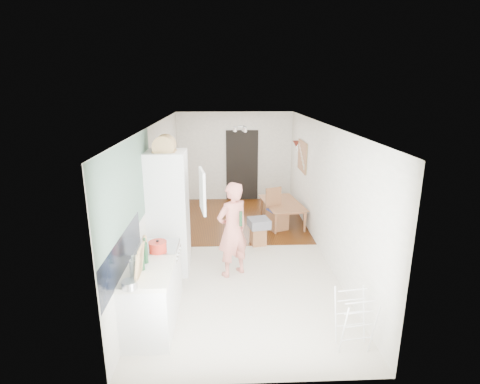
{
  "coord_description": "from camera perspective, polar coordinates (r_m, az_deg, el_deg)",
  "views": [
    {
      "loc": [
        -0.3,
        -6.9,
        3.19
      ],
      "look_at": [
        0.0,
        0.2,
        1.16
      ],
      "focal_mm": 28.0,
      "sensor_mm": 36.0,
      "label": 1
    }
  ],
  "objects": [
    {
      "name": "bottle_b",
      "position": [
        5.14,
        -14.21,
        -8.99
      ],
      "size": [
        0.08,
        0.08,
        0.28
      ],
      "primitive_type": "cylinder",
      "rotation": [
        0.0,
        0.0,
        0.27
      ],
      "color": "#193D21",
      "rests_on": "worktop"
    },
    {
      "name": "drying_rack",
      "position": [
        5.09,
        17.0,
        -18.35
      ],
      "size": [
        0.43,
        0.4,
        0.75
      ],
      "primitive_type": null,
      "rotation": [
        0.0,
        0.0,
        0.13
      ],
      "color": "white",
      "rests_on": "floor"
    },
    {
      "name": "chopping_boards",
      "position": [
        4.74,
        -15.09,
        -10.37
      ],
      "size": [
        0.13,
        0.31,
        0.42
      ],
      "primitive_type": null,
      "rotation": [
        0.0,
        0.0,
        -0.3
      ],
      "color": "tan",
      "rests_on": "worktop"
    },
    {
      "name": "sage_wall_panel",
      "position": [
        5.24,
        -16.61,
        0.48
      ],
      "size": [
        0.02,
        3.0,
        1.3
      ],
      "primitive_type": "cube",
      "color": "slate",
      "rests_on": "room_shell"
    },
    {
      "name": "red_casserole",
      "position": [
        5.46,
        -12.42,
        -8.15
      ],
      "size": [
        0.27,
        0.27,
        0.15
      ],
      "primitive_type": "cylinder",
      "rotation": [
        0.0,
        0.0,
        0.06
      ],
      "color": "red",
      "rests_on": "cooker_top"
    },
    {
      "name": "stool",
      "position": [
        7.8,
        2.75,
        -6.69
      ],
      "size": [
        0.34,
        0.34,
        0.38
      ],
      "primitive_type": null,
      "rotation": [
        0.0,
        0.0,
        0.21
      ],
      "color": "#965934",
      "rests_on": "floor"
    },
    {
      "name": "held_bottle",
      "position": [
        6.17,
        0.12,
        -4.09
      ],
      "size": [
        0.05,
        0.05,
        0.25
      ],
      "primitive_type": "cylinder",
      "color": "#193D21",
      "rests_on": "person"
    },
    {
      "name": "pinboard_frame",
      "position": [
        9.14,
        9.41,
        5.4
      ],
      "size": [
        0.0,
        0.94,
        0.74
      ],
      "primitive_type": "cube",
      "color": "#965934",
      "rests_on": "room_shell"
    },
    {
      "name": "pepper_mill_front",
      "position": [
        5.35,
        -14.25,
        -8.33
      ],
      "size": [
        0.07,
        0.07,
        0.22
      ],
      "primitive_type": "cylinder",
      "rotation": [
        0.0,
        0.0,
        0.15
      ],
      "color": "tan",
      "rests_on": "worktop"
    },
    {
      "name": "bottle_c",
      "position": [
        4.82,
        -15.88,
        -11.2
      ],
      "size": [
        0.1,
        0.1,
        0.23
      ],
      "primitive_type": "cylinder",
      "rotation": [
        0.0,
        0.0,
        -0.07
      ],
      "color": "silver",
      "rests_on": "worktop"
    },
    {
      "name": "fridge_interior",
      "position": [
        6.37,
        -8.31,
        0.87
      ],
      "size": [
        0.02,
        0.52,
        0.66
      ],
      "primitive_type": "cube",
      "color": "white",
      "rests_on": "room_shell"
    },
    {
      "name": "fridge_door",
      "position": [
        6.06,
        -5.76,
        0.17
      ],
      "size": [
        0.14,
        0.56,
        0.7
      ],
      "primitive_type": "cube",
      "rotation": [
        0.0,
        0.0,
        -1.4
      ],
      "color": "white",
      "rests_on": "room_shell"
    },
    {
      "name": "range_cooker",
      "position": [
        5.88,
        -12.23,
        -12.32
      ],
      "size": [
        0.6,
        0.6,
        0.88
      ],
      "primitive_type": "cube",
      "color": "white",
      "rests_on": "room_shell"
    },
    {
      "name": "tile_splashback",
      "position": [
        4.97,
        -17.41,
        -9.03
      ],
      "size": [
        0.02,
        1.9,
        0.5
      ],
      "primitive_type": "cube",
      "color": "black",
      "rests_on": "room_shell"
    },
    {
      "name": "room_shell",
      "position": [
        7.17,
        0.05,
        0.26
      ],
      "size": [
        3.2,
        7.0,
        2.5
      ],
      "primitive_type": null,
      "color": "white",
      "rests_on": "ground"
    },
    {
      "name": "pepper_mill_back",
      "position": [
        5.45,
        -14.25,
        -7.95
      ],
      "size": [
        0.07,
        0.07,
        0.21
      ],
      "primitive_type": "cylinder",
      "rotation": [
        0.0,
        0.0,
        -0.35
      ],
      "color": "tan",
      "rests_on": "worktop"
    },
    {
      "name": "person",
      "position": [
        6.32,
        -1.17,
        -4.51
      ],
      "size": [
        0.86,
        0.79,
        1.96
      ],
      "primitive_type": "imported",
      "rotation": [
        0.0,
        0.0,
        3.74
      ],
      "color": "#D47767",
      "rests_on": "floor"
    },
    {
      "name": "bread_bin",
      "position": [
        6.23,
        -11.46,
        6.93
      ],
      "size": [
        0.41,
        0.39,
        0.19
      ],
      "primitive_type": null,
      "rotation": [
        0.0,
        0.0,
        0.13
      ],
      "color": "tan",
      "rests_on": "fridge_housing"
    },
    {
      "name": "doorway_recess",
      "position": [
        10.62,
        0.31,
        4.04
      ],
      "size": [
        0.9,
        0.04,
        2.0
      ],
      "primitive_type": "cube",
      "color": "black",
      "rests_on": "room_shell"
    },
    {
      "name": "cooker_top",
      "position": [
        5.68,
        -12.5,
        -8.22
      ],
      "size": [
        0.6,
        0.6,
        0.04
      ],
      "primitive_type": "cube",
      "color": "#B0B0B3",
      "rests_on": "room_shell"
    },
    {
      "name": "wood_floor_overlay",
      "position": [
        9.31,
        -0.45,
        -4.04
      ],
      "size": [
        3.2,
        3.3,
        0.01
      ],
      "primitive_type": "cube",
      "color": "#582B08",
      "rests_on": "room_shell"
    },
    {
      "name": "dining_table",
      "position": [
        9.02,
        6.54,
        -3.38
      ],
      "size": [
        0.87,
        1.34,
        0.44
      ],
      "primitive_type": "imported",
      "rotation": [
        0.0,
        0.0,
        1.71
      ],
      "color": "#965934",
      "rests_on": "floor"
    },
    {
      "name": "floor",
      "position": [
        7.61,
        0.04,
        -8.84
      ],
      "size": [
        3.2,
        7.0,
        0.01
      ],
      "primitive_type": "cube",
      "color": "beige",
      "rests_on": "ground"
    },
    {
      "name": "bottle_a",
      "position": [
        4.98,
        -14.71,
        -10.02
      ],
      "size": [
        0.06,
        0.06,
        0.27
      ],
      "primitive_type": "cylinder",
      "rotation": [
        0.0,
        0.0,
        0.02
      ],
      "color": "#193D21",
      "rests_on": "worktop"
    },
    {
      "name": "grey_drape",
      "position": [
        7.71,
        2.9,
        -4.76
      ],
      "size": [
        0.48,
        0.48,
        0.18
      ],
      "primitive_type": "cube",
      "rotation": [
        0.0,
        0.0,
        0.22
      ],
      "color": "slate",
      "rests_on": "stool"
    },
    {
      "name": "steel_pan",
      "position": [
        4.64,
        -16.48,
        -13.37
      ],
      "size": [
        0.2,
        0.2,
        0.09
      ],
      "primitive_type": "cylinder",
      "rotation": [
        0.0,
        0.0,
        -0.09
      ],
      "color": "#B0B0B3",
      "rests_on": "worktop"
    },
    {
      "name": "fridge_housing",
      "position": [
        6.55,
        -10.85,
        -3.19
      ],
      "size": [
        0.66,
        0.66,
        2.15
      ],
      "primitive_type": "cube",
      "color": "white",
      "rests_on": "room_shell"
    },
    {
      "name": "dining_chair",
      "position": [
        8.54,
        5.71,
        -2.69
      ],
      "size": [
        0.52,
        0.52,
        0.95
      ],
      "primitive_type": null,
      "rotation": [
        0.0,
        0.0,
        0.39
      ],
      "color": "#965934",
      "rests_on": "floor"
    },
    {
      "name": "pinboard",
      "position": [
        9.15,
        9.5,
        5.4
      ],
      "size": [
        0.03,
        0.9,
        0.7
      ],
      "primitive_type": "cube",
      "color": "tan",
      "rests_on": "room_shell"
    },
    {
      "name": "worktop",
      "position": [
        5.02,
        -13.95,
        -11.81
      ],
      "size": [
        0.62,
        0.92,
        0.06
      ],
      "primitive_type": "cube",
      "color": "white",
      "rests_on": "room_shell"
    },
    {
      "name": "base_cabinet",
      "position": [
        5.25,
        -13.6,
        -16.27
      ],
      "size": [
        0.6,
        0.9,
        0.86
      ],
      "primitive_type": "cube",
      "color": "white",
      "rests_on": "room_shell"
    },
    {
      "name": "wall_sconce",
      "position": [
        9.73,
        8.55,
        7.26
      ],
      "size": [
        0.18,
        0.18,
        0.16
      ],
      "primitive_type": "cone",
      "color": "maroon",
      "rests_on": "room_shell"
    }
  ]
}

